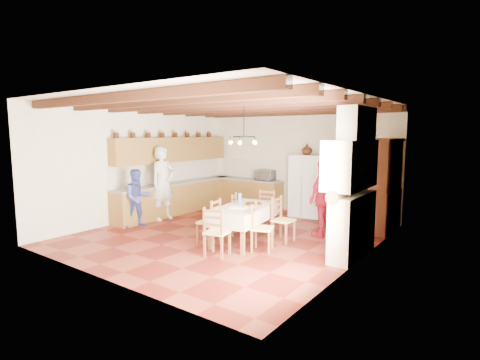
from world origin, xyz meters
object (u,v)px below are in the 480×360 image
Objects in this scene: chair_right_near at (262,227)px; person_man at (163,183)px; chair_end_near at (217,231)px; chair_end_far at (265,210)px; microwave at (265,175)px; hutch at (384,185)px; chair_left_far at (227,214)px; person_woman_red at (324,198)px; chair_left_near at (209,221)px; refrigerator at (307,186)px; chair_right_far at (284,219)px; person_woman_blue at (138,198)px; dining_table at (244,210)px.

person_man is (-3.64, 0.73, 0.51)m from chair_right_near.
chair_right_near is 1.00× the size of chair_end_near.
chair_end_far is (-0.84, 1.42, 0.00)m from chair_right_near.
hutch is at bearing -11.93° from microwave.
person_woman_red reaches higher than chair_left_far.
person_woman_red reaches higher than chair_right_near.
chair_left_near is at bearing 79.52° from chair_right_near.
refrigerator is at bearing -100.19° from chair_end_near.
chair_right_far is at bearing -122.33° from hutch.
chair_left_far is at bearing -137.07° from hutch.
chair_end_near is 1.73× the size of microwave.
person_woman_red is 3.23m from microwave.
person_man is (-5.14, -2.24, -0.11)m from hutch.
chair_end_far is at bearing -61.64° from microwave.
person_woman_red is (1.87, 1.13, 0.40)m from chair_left_far.
person_woman_blue is (-2.36, 0.04, 0.24)m from chair_left_near.
person_man reaches higher than dining_table.
chair_end_far is at bearing -143.66° from hutch.
refrigerator is 3.50m from chair_right_near.
person_woman_blue reaches higher than microwave.
dining_table is 0.77m from chair_left_near.
person_woman_blue is at bearing 71.99° from chair_right_near.
hutch reaches higher than person_man.
hutch is (2.20, -0.43, 0.24)m from refrigerator.
person_woman_red is at bearing -38.61° from chair_right_near.
chair_right_near is (1.33, -0.57, 0.00)m from chair_left_far.
refrigerator is 0.87× the size of person_man.
hutch is 2.29× the size of chair_end_far.
person_woman_red is (4.10, 1.88, 0.16)m from person_woman_blue.
hutch is at bearing -34.33° from chair_right_far.
refrigerator is 2.03m from chair_end_far.
chair_end_far is 2.51m from microwave.
chair_right_far reaches higher than dining_table.
hutch is 3.77m from chair_left_far.
chair_end_far is 1.46m from person_woman_red.
chair_left_far is at bearing -53.76° from person_woman_blue.
person_man is (-2.81, -0.68, 0.51)m from chair_end_far.
hutch is at bearing 51.29° from dining_table.
chair_end_near is at bearing -95.16° from refrigerator.
person_man is at bearing 92.11° from chair_right_far.
chair_right_far is at bearing -54.95° from microwave.
person_woman_blue is at bearing -23.32° from chair_end_near.
chair_left_near is 1.73× the size of microwave.
refrigerator is at bearing -44.01° from person_man.
person_man is (-2.94, -2.68, 0.12)m from refrigerator.
chair_right_near is 0.49× the size of person_man.
chair_right_near is at bearing -69.49° from person_woman_blue.
chair_left_near is 1.22m from chair_right_near.
hutch is 4.29m from chair_end_near.
person_woman_red is (1.74, 1.92, 0.40)m from chair_left_near.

